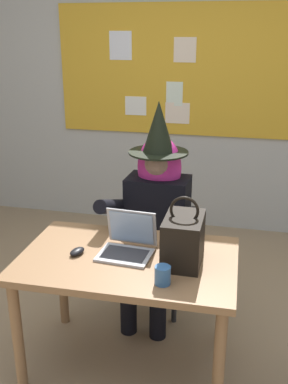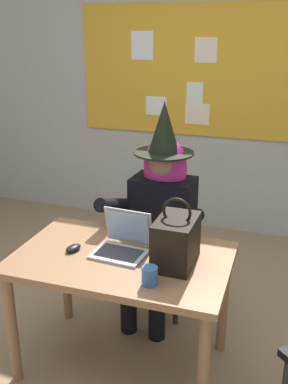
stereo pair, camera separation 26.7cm
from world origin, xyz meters
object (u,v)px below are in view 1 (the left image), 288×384
Objects in this scene: chair_at_desk at (160,237)px; coffee_mug at (163,275)px; desk_main at (128,273)px; laptop at (128,244)px; computer_mouse at (77,251)px; handbag at (183,239)px; person_costumed at (156,205)px.

coffee_mug is (0.21, -0.97, 0.27)m from chair_at_desk.
laptop reaches higher than desk_main.
chair_at_desk is at bearing 84.60° from computer_mouse.
desk_main is 0.16m from laptop.
handbag reaches higher than desk_main.
handbag reaches higher than laptop.
person_costumed is at bearing 89.28° from laptop.
handbag is at bearing 21.94° from computer_mouse.
desk_main is at bearing 136.67° from coffee_mug.
person_costumed is (-0.01, -0.12, 0.30)m from chair_at_desk.
person_costumed is at bearing 81.39° from computer_mouse.
desk_main is 3.20× the size of handbag.
coffee_mug is (0.25, -0.28, -0.00)m from laptop.
computer_mouse is at bearing -158.45° from laptop.
person_costumed is 0.87m from coffee_mug.
person_costumed is at bearing 104.08° from coffee_mug.
handbag is (0.59, 0.05, 0.12)m from computer_mouse.
computer_mouse is (-0.32, -0.77, 0.24)m from chair_at_desk.
chair_at_desk is at bearing 102.01° from coffee_mug.
desk_main is at bearing -0.36° from person_costumed.
chair_at_desk is 0.87m from computer_mouse.
person_costumed reaches higher than handbag.
chair_at_desk is 0.61× the size of person_costumed.
laptop reaches higher than coffee_mug.
chair_at_desk is 9.57× the size of coffee_mug.
handbag is at bearing 23.21° from chair_at_desk.
desk_main is 0.64m from person_costumed.
laptop is at bearing -1.37° from chair_at_desk.
handbag is (0.32, -0.04, 0.08)m from laptop.
desk_main is 0.31m from computer_mouse.
desk_main is 3.96× the size of laptop.
computer_mouse is (-0.27, -0.09, -0.03)m from laptop.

